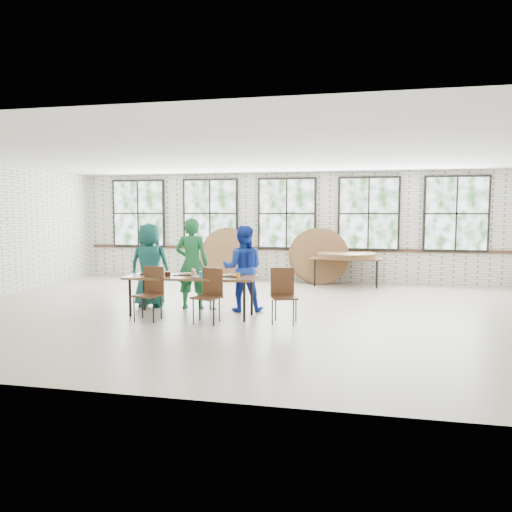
{
  "coord_description": "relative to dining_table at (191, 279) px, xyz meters",
  "views": [
    {
      "loc": [
        2.07,
        -9.21,
        1.92
      ],
      "look_at": [
        0.0,
        0.4,
        1.05
      ],
      "focal_mm": 35.0,
      "sensor_mm": 36.0,
      "label": 1
    }
  ],
  "objects": [
    {
      "name": "chair_near_right",
      "position": [
        0.5,
        -0.46,
        -0.13
      ],
      "size": [
        0.53,
        0.52,
        0.95
      ],
      "rotation": [
        0.0,
        0.0,
        -0.32
      ],
      "color": "#4D2D19",
      "rests_on": "ground"
    },
    {
      "name": "adult_green",
      "position": [
        -0.21,
        0.65,
        0.21
      ],
      "size": [
        0.7,
        0.5,
        1.8
      ],
      "primitive_type": "imported",
      "rotation": [
        0.0,
        0.0,
        3.25
      ],
      "color": "#1D6D38",
      "rests_on": "ground"
    },
    {
      "name": "adult_blue",
      "position": [
        0.83,
        0.65,
        0.14
      ],
      "size": [
        0.89,
        0.74,
        1.66
      ],
      "primitive_type": "imported",
      "rotation": [
        0.0,
        0.0,
        3.29
      ],
      "color": "#1937B0",
      "rests_on": "ground"
    },
    {
      "name": "tabletop_clutter",
      "position": [
        0.05,
        -0.03,
        0.08
      ],
      "size": [
        1.99,
        0.65,
        0.11
      ],
      "color": "black",
      "rests_on": "dining_table"
    },
    {
      "name": "toddler",
      "position": [
        0.22,
        0.65,
        -0.32
      ],
      "size": [
        0.54,
        0.41,
        0.73
      ],
      "primitive_type": "imported",
      "rotation": [
        0.0,
        0.0,
        2.8
      ],
      "color": "#121D38",
      "rests_on": "ground"
    },
    {
      "name": "room",
      "position": [
        1.02,
        4.98,
        1.14
      ],
      "size": [
        12.0,
        12.0,
        12.0
      ],
      "color": "beige",
      "rests_on": "ground"
    },
    {
      "name": "round_tops_stacked",
      "position": [
        2.67,
        4.37,
        0.12
      ],
      "size": [
        1.5,
        1.5,
        0.13
      ],
      "color": "brown",
      "rests_on": "storage_table"
    },
    {
      "name": "adult_teal",
      "position": [
        -1.11,
        0.65,
        0.16
      ],
      "size": [
        0.87,
        0.6,
        1.7
      ],
      "primitive_type": "imported",
      "rotation": [
        0.0,
        0.0,
        3.21
      ],
      "color": "#185E4D",
      "rests_on": "ground"
    },
    {
      "name": "chair_spare",
      "position": [
        1.75,
        -0.18,
        -0.13
      ],
      "size": [
        0.53,
        0.52,
        0.95
      ],
      "rotation": [
        0.0,
        0.0,
        0.34
      ],
      "color": "#4D2D19",
      "rests_on": "ground"
    },
    {
      "name": "dining_table",
      "position": [
        0.0,
        0.0,
        0.0
      ],
      "size": [
        2.45,
        0.95,
        0.74
      ],
      "rotation": [
        0.0,
        0.0,
        0.06
      ],
      "color": "brown",
      "rests_on": "ground"
    },
    {
      "name": "chair_near_left",
      "position": [
        -0.59,
        -0.48,
        -0.13
      ],
      "size": [
        0.51,
        0.5,
        0.95
      ],
      "rotation": [
        0.0,
        0.0,
        -0.26
      ],
      "color": "#4D2D19",
      "rests_on": "ground"
    },
    {
      "name": "round_tops_leaning",
      "position": [
        0.65,
        4.65,
        0.05
      ],
      "size": [
        4.13,
        0.48,
        1.48
      ],
      "color": "brown",
      "rests_on": "ground"
    },
    {
      "name": "storage_table",
      "position": [
        2.67,
        4.37,
        -0.0
      ],
      "size": [
        1.81,
        0.76,
        0.74
      ],
      "rotation": [
        0.0,
        0.0,
        -0.01
      ],
      "color": "brown",
      "rests_on": "ground"
    }
  ]
}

